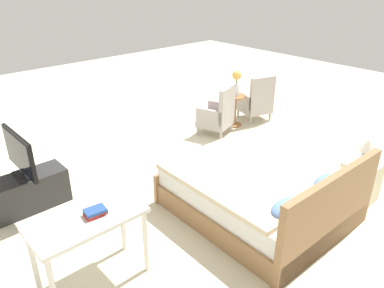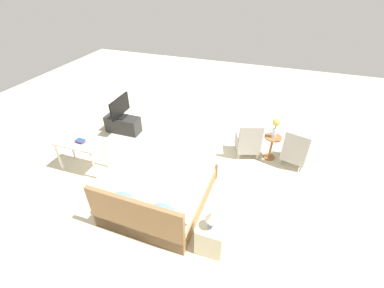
# 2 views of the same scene
# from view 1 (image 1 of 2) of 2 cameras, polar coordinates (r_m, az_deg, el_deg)

# --- Properties ---
(ground_plane) EXTENTS (16.00, 16.00, 0.00)m
(ground_plane) POSITION_cam_1_polar(r_m,az_deg,el_deg) (5.63, 1.78, -4.59)
(ground_plane) COLOR beige
(bed) EXTENTS (1.78, 2.05, 0.96)m
(bed) POSITION_cam_1_polar(r_m,az_deg,el_deg) (4.72, 10.40, -7.25)
(bed) COLOR #997047
(bed) RESTS_ON ground_plane
(armchair_by_window_left) EXTENTS (0.67, 0.67, 0.92)m
(armchair_by_window_left) POSITION_cam_1_polar(r_m,az_deg,el_deg) (7.61, 9.80, 6.35)
(armchair_by_window_left) COLOR #ADA8A3
(armchair_by_window_left) RESTS_ON ground_plane
(armchair_by_window_right) EXTENTS (0.69, 0.69, 0.92)m
(armchair_by_window_right) POSITION_cam_1_polar(r_m,az_deg,el_deg) (6.83, 3.99, 4.44)
(armchair_by_window_right) COLOR #ADA8A3
(armchair_by_window_right) RESTS_ON ground_plane
(side_table) EXTENTS (0.40, 0.40, 0.61)m
(side_table) POSITION_cam_1_polar(r_m,az_deg,el_deg) (7.26, 6.58, 5.65)
(side_table) COLOR #936038
(side_table) RESTS_ON ground_plane
(flower_vase) EXTENTS (0.17, 0.17, 0.48)m
(flower_vase) POSITION_cam_1_polar(r_m,az_deg,el_deg) (7.10, 6.79, 9.59)
(flower_vase) COLOR silver
(flower_vase) RESTS_ON side_table
(nightstand) EXTENTS (0.44, 0.41, 0.55)m
(nightstand) POSITION_cam_1_polar(r_m,az_deg,el_deg) (5.38, 24.20, -5.21)
(nightstand) COLOR beige
(nightstand) RESTS_ON ground_plane
(table_lamp) EXTENTS (0.22, 0.22, 0.33)m
(table_lamp) POSITION_cam_1_polar(r_m,az_deg,el_deg) (5.17, 25.16, -0.53)
(table_lamp) COLOR #9EADC6
(table_lamp) RESTS_ON nightstand
(tv_stand) EXTENTS (0.96, 0.40, 0.46)m
(tv_stand) POSITION_cam_1_polar(r_m,az_deg,el_deg) (5.21, -23.71, -6.70)
(tv_stand) COLOR #2D2D2D
(tv_stand) RESTS_ON ground_plane
(tv_flatscreen) EXTENTS (0.20, 0.86, 0.58)m
(tv_flatscreen) POSITION_cam_1_polar(r_m,az_deg,el_deg) (4.97, -24.80, -1.47)
(tv_flatscreen) COLOR black
(tv_flatscreen) RESTS_ON tv_stand
(vanity_desk) EXTENTS (1.04, 0.52, 0.76)m
(vanity_desk) POSITION_cam_1_polar(r_m,az_deg,el_deg) (3.64, -15.50, -12.26)
(vanity_desk) COLOR silver
(vanity_desk) RESTS_ON ground_plane
(book_stack) EXTENTS (0.20, 0.16, 0.06)m
(book_stack) POSITION_cam_1_polar(r_m,az_deg,el_deg) (3.57, -14.52, -10.00)
(book_stack) COLOR #AD2823
(book_stack) RESTS_ON vanity_desk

